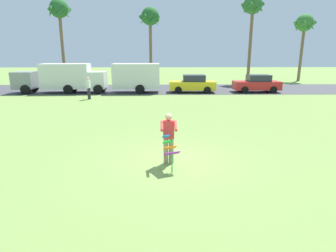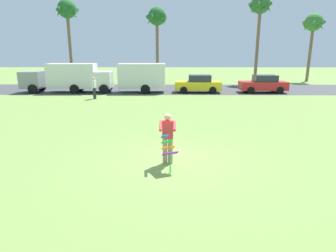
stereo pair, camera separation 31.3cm
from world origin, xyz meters
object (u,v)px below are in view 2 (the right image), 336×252
parked_truck_white_box (133,77)px  person_walker_near (94,87)px  kite_held (168,149)px  palm_tree_far_left (313,25)px  palm_tree_left_near (67,13)px  parked_car_yellow (198,84)px  person_kite_flyer (168,137)px  palm_tree_right_near (157,20)px  parked_car_red (263,84)px  parked_truck_grey_van (64,77)px  palm_tree_centre_far (260,9)px

parked_truck_white_box → person_walker_near: (-2.62, -3.75, -0.48)m
parked_truck_white_box → person_walker_near: bearing=-125.0°
person_walker_near → kite_held: bearing=-66.9°
kite_held → palm_tree_far_left: 33.69m
parked_truck_white_box → palm_tree_left_near: (-8.41, 8.28, 6.53)m
parked_truck_white_box → palm_tree_left_near: bearing=135.4°
parked_car_yellow → palm_tree_left_near: (-14.39, 8.28, 7.16)m
person_kite_flyer → palm_tree_far_left: palm_tree_far_left is taller
parked_truck_white_box → parked_car_yellow: bearing=-0.0°
palm_tree_left_near → parked_car_yellow: bearing=-29.9°
person_kite_flyer → palm_tree_right_near: palm_tree_right_near is taller
parked_truck_white_box → palm_tree_left_near: palm_tree_left_near is taller
person_kite_flyer → parked_car_yellow: bearing=81.4°
person_kite_flyer → parked_car_yellow: (2.60, 17.29, -0.18)m
kite_held → parked_truck_white_box: size_ratio=0.17×
parked_car_red → palm_tree_far_left: 14.84m
parked_truck_grey_van → palm_tree_right_near: size_ratio=0.77×
kite_held → parked_car_yellow: bearing=81.8°
kite_held → palm_tree_left_near: bearing=114.3°
palm_tree_left_near → palm_tree_right_near: (10.21, 1.11, -0.63)m
palm_tree_left_near → palm_tree_right_near: 10.29m
parked_truck_grey_van → palm_tree_far_left: size_ratio=0.83×
palm_tree_right_near → person_walker_near: palm_tree_right_near is taller
parked_truck_white_box → parked_car_yellow: size_ratio=1.58×
person_kite_flyer → kite_held: person_kite_flyer is taller
person_kite_flyer → parked_truck_grey_van: bearing=119.5°
parked_truck_white_box → palm_tree_right_near: 11.23m
person_kite_flyer → parked_car_red: bearing=63.6°
parked_car_yellow → person_walker_near: size_ratio=2.46×
parked_truck_white_box → parked_car_red: (11.95, 0.00, -0.64)m
parked_truck_grey_van → parked_car_red: 18.35m
person_kite_flyer → palm_tree_right_near: size_ratio=0.20×
palm_tree_centre_far → person_kite_flyer: bearing=-111.7°
parked_truck_grey_van → palm_tree_centre_far: palm_tree_centre_far is taller
parked_truck_white_box → palm_tree_centre_far: 17.19m
parked_car_yellow → palm_tree_right_near: palm_tree_right_near is taller
parked_car_yellow → parked_car_red: bearing=0.0°
parked_truck_grey_van → parked_truck_white_box: size_ratio=1.01×
parked_car_yellow → parked_car_red: 5.97m
kite_held → palm_tree_far_left: palm_tree_far_left is taller
parked_truck_grey_van → palm_tree_centre_far: 22.55m
parked_car_yellow → palm_tree_far_left: bearing=35.1°
palm_tree_far_left → parked_car_yellow: bearing=-144.9°
person_kite_flyer → palm_tree_centre_far: palm_tree_centre_far is taller
parked_truck_white_box → palm_tree_left_near: size_ratio=0.71×
parked_truck_white_box → palm_tree_right_near: bearing=79.2°
palm_tree_right_near → palm_tree_centre_far: bearing=-6.3°
person_kite_flyer → palm_tree_centre_far: bearing=68.3°
kite_held → parked_truck_white_box: bearing=100.8°
palm_tree_left_near → palm_tree_far_left: bearing=4.1°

